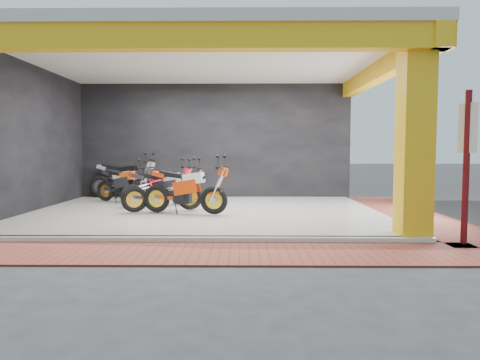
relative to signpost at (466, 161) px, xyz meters
name	(u,v)px	position (x,y,z in m)	size (l,w,h in m)	color
ground	(196,231)	(-4.40, 1.18, -1.34)	(80.00, 80.00, 0.00)	#2D2D30
showroom_floor	(205,213)	(-4.40, 3.18, -1.29)	(8.00, 6.00, 0.10)	white
showroom_ceiling	(205,59)	(-4.40, 3.18, 2.26)	(8.40, 6.40, 0.20)	beige
back_wall	(214,142)	(-4.40, 6.28, 0.41)	(8.20, 0.20, 3.50)	black
left_wall	(29,140)	(-8.50, 3.18, 0.41)	(0.20, 6.20, 3.50)	black
corner_column	(415,136)	(-0.65, 0.43, 0.41)	(0.50, 0.50, 3.50)	gold
header_beam_front	(187,37)	(-4.40, 0.18, 1.96)	(8.40, 0.30, 0.40)	gold
header_beam_right	(380,72)	(-0.40, 3.18, 1.96)	(0.30, 6.40, 0.40)	gold
floor_kerb	(189,240)	(-4.40, 0.16, -1.29)	(8.00, 0.20, 0.10)	white
paver_front	(182,253)	(-4.40, -0.62, -1.32)	(9.00, 1.40, 0.03)	brown
paver_right	(411,214)	(0.40, 3.18, -1.32)	(1.40, 7.00, 0.03)	brown
signpost	(466,161)	(0.00, 0.00, 0.00)	(0.15, 0.32, 2.44)	#5B0D11
moto_hero	(214,186)	(-4.15, 2.44, -0.61)	(2.06, 0.76, 1.26)	red
moto_row_a	(190,185)	(-4.75, 3.15, -0.64)	(1.96, 0.72, 1.20)	black
moto_row_b	(180,183)	(-5.12, 4.14, -0.66)	(1.90, 0.71, 1.16)	red
moto_row_c	(141,182)	(-6.19, 4.35, -0.66)	(1.89, 0.70, 1.15)	black
moto_row_d	(144,176)	(-6.42, 5.68, -0.59)	(2.12, 0.79, 1.30)	#989A9F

